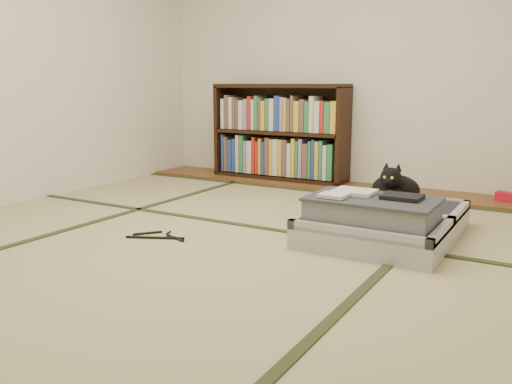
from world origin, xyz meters
The scene contains 9 objects.
floor centered at (0.00, 0.00, 0.00)m, with size 4.50×4.50×0.00m, color tan.
wood_strip centered at (0.00, 2.00, 0.01)m, with size 4.00×0.50×0.02m, color brown.
red_item centered at (1.36, 2.03, 0.06)m, with size 0.15×0.09×0.07m, color red.
tatami_borders centered at (0.00, 0.49, 0.00)m, with size 4.00×4.50×0.01m.
bookcase centered at (-0.69, 2.07, 0.45)m, with size 1.34×0.31×0.92m.
suitcase centered at (0.82, 0.57, 0.11)m, with size 0.81×1.08×0.32m.
cat centered at (0.80, 0.86, 0.26)m, with size 0.36×0.36×0.29m.
cable_coil centered at (0.98, 0.88, 0.17)m, with size 0.11×0.11×0.03m.
hanger centered at (-0.38, -0.11, 0.01)m, with size 0.37×0.24×0.01m.
Camera 1 is at (1.76, -2.57, 0.93)m, focal length 38.00 mm.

